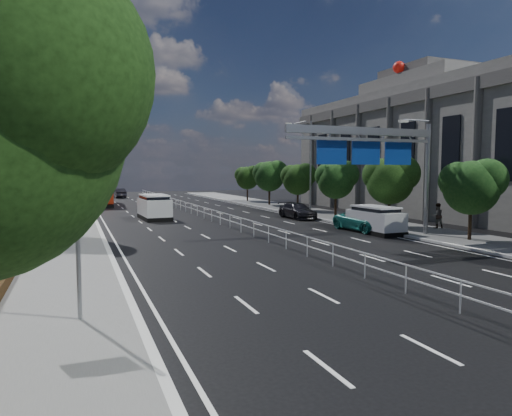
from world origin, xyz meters
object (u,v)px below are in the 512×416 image
toilet_sign (59,219)px  red_bus (101,191)px  near_car_dark (119,193)px  parked_car_dark (297,211)px  overhead_gantry (377,148)px  pedestrian_b (437,216)px  parked_car_teal (364,221)px  silver_minivan (375,220)px  near_car_silver (160,199)px  white_minivan (154,207)px

toilet_sign → red_bus: 45.94m
near_car_dark → parked_car_dark: 39.59m
overhead_gantry → parked_car_dark: size_ratio=2.18×
toilet_sign → pedestrian_b: size_ratio=2.42×
pedestrian_b → parked_car_teal: bearing=-0.2°
near_car_dark → parked_car_teal: bearing=98.0°
parked_car_dark → pedestrian_b: bearing=-64.2°
overhead_gantry → parked_car_dark: (1.01, 12.70, -4.92)m
toilet_sign → parked_car_teal: 23.60m
red_bus → pedestrian_b: size_ratio=6.40×
overhead_gantry → red_bus: 38.67m
near_car_dark → silver_minivan: (12.51, -48.27, 0.18)m
parked_car_dark → pedestrian_b: pedestrian_b is taller
parked_car_teal → parked_car_dark: parked_car_teal is taller
red_bus → near_car_silver: red_bus is taller
near_car_dark → parked_car_teal: 48.68m
red_bus → toilet_sign: bearing=-90.9°
toilet_sign → red_bus: (3.45, 45.79, -1.18)m
white_minivan → parked_car_teal: white_minivan is taller
red_bus → near_car_silver: size_ratio=2.32×
near_car_silver → silver_minivan: bearing=113.5°
near_car_dark → pedestrian_b: bearing=103.1°
white_minivan → silver_minivan: size_ratio=1.13×
white_minivan → parked_car_dark: (11.91, -3.96, -0.38)m
toilet_sign → pedestrian_b: 27.20m
near_car_silver → near_car_dark: near_car_silver is taller
overhead_gantry → near_car_silver: overhead_gantry is taller
white_minivan → parked_car_teal: 18.20m
near_car_silver → parked_car_dark: near_car_silver is taller
silver_minivan → parked_car_teal: (0.00, 1.22, -0.22)m
toilet_sign → red_bus: toilet_sign is taller
overhead_gantry → near_car_dark: (-10.95, 50.45, -4.88)m
overhead_gantry → white_minivan: bearing=123.2°
red_bus → parked_car_dark: bearing=-53.1°
overhead_gantry → pedestrian_b: bearing=15.9°
near_car_dark → parked_car_teal: near_car_dark is taller
silver_minivan → pedestrian_b: 5.11m
parked_car_dark → near_car_dark: bearing=105.8°
overhead_gantry → parked_car_dark: bearing=85.4°
toilet_sign → white_minivan: toilet_sign is taller
toilet_sign → white_minivan: 27.63m
white_minivan → red_bus: 19.38m
overhead_gantry → pedestrian_b: size_ratio=5.72×
red_bus → near_car_dark: 15.11m
near_car_dark → parked_car_dark: bearing=100.7°
silver_minivan → parked_car_teal: silver_minivan is taller
toilet_sign → near_car_dark: size_ratio=0.98×
near_car_silver → parked_car_teal: (9.55, -27.33, -0.15)m
white_minivan → near_car_silver: bearing=76.1°
overhead_gantry → silver_minivan: overhead_gantry is taller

